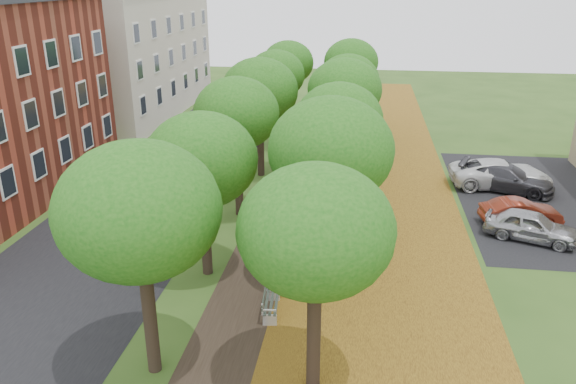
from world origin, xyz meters
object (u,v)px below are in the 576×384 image
(car_grey, at_px, (506,178))
(car_white, at_px, (500,174))
(car_red, at_px, (521,212))
(bench, at_px, (270,302))
(car_silver, at_px, (531,226))

(car_grey, distance_m, car_white, 0.62)
(car_red, bearing_deg, car_grey, -12.17)
(bench, bearing_deg, car_red, -54.01)
(car_white, bearing_deg, car_grey, -166.23)
(car_silver, height_order, car_grey, car_grey)
(car_red, bearing_deg, car_white, -9.60)
(car_silver, xyz_separation_m, car_grey, (0.30, 6.34, 0.05))
(car_red, bearing_deg, car_silver, 173.28)
(bench, bearing_deg, car_white, -41.48)
(car_red, xyz_separation_m, car_white, (0.14, 5.25, 0.15))
(car_grey, bearing_deg, car_silver, -162.25)
(bench, xyz_separation_m, car_grey, (10.95, 13.76, 0.31))
(bench, distance_m, car_grey, 17.59)
(car_red, height_order, car_white, car_white)
(car_red, relative_size, car_white, 0.67)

